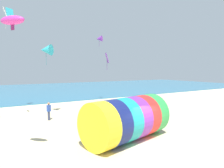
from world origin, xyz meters
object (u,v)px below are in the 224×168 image
object	(u,v)px
kite_handler	(162,116)
kite_cyan_delta	(46,50)
kite_purple_diamond	(107,58)
kite_purple_delta	(99,39)
giant_inflatable_tube	(127,119)
kite_magenta_parafoil	(12,20)
kite_cyan_diamond	(10,14)
kite_white_diamond	(5,14)
bystander_mid_beach	(49,111)

from	to	relation	value
kite_handler	kite_cyan_delta	distance (m)	13.38
kite_purple_diamond	kite_purple_delta	bearing A→B (deg)	68.12
kite_purple_delta	kite_cyan_delta	size ratio (longest dim) A/B	0.75
giant_inflatable_tube	kite_magenta_parafoil	xyz separation A→B (m)	(-6.88, 0.12, 5.82)
kite_magenta_parafoil	kite_purple_diamond	distance (m)	12.05
kite_cyan_diamond	kite_magenta_parafoil	distance (m)	14.63
giant_inflatable_tube	kite_magenta_parafoil	bearing A→B (deg)	178.97
kite_purple_delta	kite_white_diamond	xyz separation A→B (m)	(-12.46, -5.69, 0.50)
kite_purple_delta	kite_white_diamond	size ratio (longest dim) A/B	0.87
giant_inflatable_tube	kite_purple_delta	bearing A→B (deg)	69.32
kite_cyan_delta	kite_magenta_parafoil	size ratio (longest dim) A/B	1.51
kite_purple_diamond	kite_cyan_diamond	bearing A→B (deg)	141.37
kite_cyan_diamond	kite_cyan_delta	bearing A→B (deg)	-51.52
kite_cyan_delta	kite_purple_diamond	xyz separation A→B (m)	(5.56, -3.09, -0.85)
kite_cyan_diamond	kite_white_diamond	distance (m)	4.66
kite_purple_delta	kite_magenta_parafoil	xyz separation A→B (m)	(-12.72, -15.34, -2.07)
kite_cyan_delta	bystander_mid_beach	size ratio (longest dim) A/B	1.25
giant_inflatable_tube	kite_white_diamond	distance (m)	14.49
kite_handler	bystander_mid_beach	xyz separation A→B (m)	(-7.91, 7.02, 0.04)
bystander_mid_beach	kite_cyan_diamond	bearing A→B (deg)	113.43
kite_magenta_parafoil	kite_white_diamond	bearing A→B (deg)	88.43
kite_cyan_delta	kite_purple_diamond	distance (m)	6.42
kite_purple_diamond	kite_magenta_parafoil	bearing A→B (deg)	-142.40
kite_purple_diamond	bystander_mid_beach	bearing A→B (deg)	171.80
kite_cyan_diamond	bystander_mid_beach	distance (m)	12.00
kite_cyan_diamond	kite_white_diamond	world-z (taller)	kite_cyan_diamond
kite_purple_delta	kite_purple_diamond	size ratio (longest dim) A/B	0.89
giant_inflatable_tube	kite_cyan_delta	xyz separation A→B (m)	(-2.95, 10.53, 5.43)
kite_purple_delta	bystander_mid_beach	size ratio (longest dim) A/B	0.93
kite_white_diamond	bystander_mid_beach	world-z (taller)	kite_white_diamond
kite_handler	kite_cyan_diamond	xyz separation A→B (m)	(-10.49, 12.98, 10.14)
kite_cyan_diamond	bystander_mid_beach	size ratio (longest dim) A/B	1.29
giant_inflatable_tube	kite_purple_delta	distance (m)	18.32
kite_handler	kite_purple_delta	bearing A→B (deg)	84.95
kite_purple_delta	kite_cyan_delta	bearing A→B (deg)	-150.65
kite_cyan_delta	kite_magenta_parafoil	xyz separation A→B (m)	(-3.93, -10.40, 0.39)
kite_handler	kite_white_diamond	world-z (taller)	kite_white_diamond
giant_inflatable_tube	kite_cyan_delta	distance (m)	12.20
bystander_mid_beach	kite_purple_diamond	bearing A→B (deg)	-8.20
kite_purple_diamond	kite_white_diamond	world-z (taller)	kite_white_diamond
kite_cyan_diamond	kite_purple_delta	bearing A→B (deg)	5.94
kite_white_diamond	kite_cyan_diamond	bearing A→B (deg)	80.97
bystander_mid_beach	giant_inflatable_tube	bearing A→B (deg)	-68.13
kite_magenta_parafoil	kite_handler	bearing A→B (deg)	5.70
kite_purple_diamond	bystander_mid_beach	size ratio (longest dim) A/B	1.05
kite_cyan_diamond	kite_purple_diamond	size ratio (longest dim) A/B	1.23
kite_magenta_parafoil	bystander_mid_beach	world-z (taller)	kite_magenta_parafoil
giant_inflatable_tube	kite_cyan_delta	world-z (taller)	kite_cyan_delta
kite_white_diamond	bystander_mid_beach	xyz separation A→B (m)	(3.29, -1.49, -8.98)
kite_cyan_delta	kite_handler	bearing A→B (deg)	-50.85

